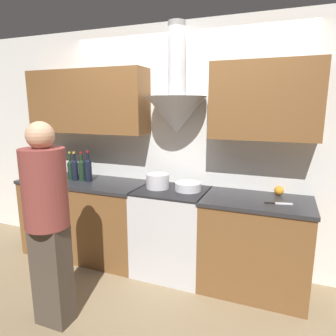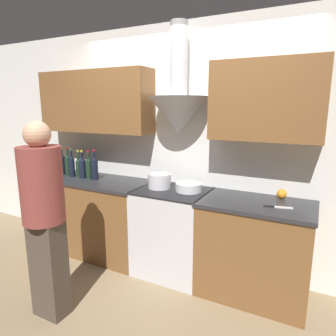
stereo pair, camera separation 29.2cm
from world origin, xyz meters
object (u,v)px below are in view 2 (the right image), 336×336
Objects in this scene: person_foreground_left at (44,213)px; wine_bottle_7 at (89,167)px; wine_bottle_2 at (62,163)px; stock_pot at (159,181)px; mixing_bowl at (189,187)px; wine_bottle_3 at (68,164)px; wine_bottle_8 at (95,167)px; wine_bottle_0 at (50,163)px; wine_bottle_1 at (55,164)px; orange_fruit at (282,194)px; wine_bottle_5 at (79,167)px; wine_bottle_6 at (82,167)px; wine_bottle_4 at (72,165)px; stove_range at (172,231)px.

wine_bottle_7 is at bearing 114.10° from person_foreground_left.
wine_bottle_2 reaches higher than stock_pot.
wine_bottle_3 is at bearing -178.48° from mixing_bowl.
wine_bottle_7 is 0.09m from wine_bottle_8.
wine_bottle_1 is at bearing -5.74° from wine_bottle_0.
wine_bottle_8 is (0.09, -0.00, 0.01)m from wine_bottle_7.
wine_bottle_8 is at bearing -173.74° from orange_fruit.
wine_bottle_7 is 1.25× the size of mixing_bowl.
person_foreground_left is (0.65, -1.08, -0.12)m from wine_bottle_5.
orange_fruit is at bearing 4.86° from wine_bottle_1.
orange_fruit is (2.21, 0.23, -0.09)m from wine_bottle_6.
wine_bottle_0 is 0.10m from wine_bottle_1.
wine_bottle_3 reaches higher than wine_bottle_1.
mixing_bowl is 3.03× the size of orange_fruit.
wine_bottle_4 is 2.39m from orange_fruit.
wine_bottle_2 is at bearing 172.06° from wine_bottle_4.
person_foreground_left is (-0.62, -1.08, 0.45)m from stove_range.
stock_pot is at bearing -174.92° from mixing_bowl.
wine_bottle_7 is 0.20× the size of person_foreground_left.
wine_bottle_2 is at bearing -178.53° from mixing_bowl.
person_foreground_left reaches higher than wine_bottle_2.
stove_range is 1.56m from wine_bottle_3.
orange_fruit is at bearing 11.65° from stove_range.
stock_pot is at bearing 0.62° from wine_bottle_2.
wine_bottle_2 is 0.53m from wine_bottle_8.
wine_bottle_2 is at bearing -175.33° from orange_fruit.
stove_range is 1.83m from wine_bottle_0.
wine_bottle_5 reaches higher than wine_bottle_1.
wine_bottle_2 reaches higher than wine_bottle_7.
wine_bottle_5 is 0.08m from wine_bottle_6.
mixing_bowl is (1.60, 0.04, -0.10)m from wine_bottle_3.
person_foreground_left is at bearing -52.67° from wine_bottle_3.
wine_bottle_1 is 0.90× the size of wine_bottle_3.
wine_bottle_1 is 0.94× the size of wine_bottle_6.
wine_bottle_3 is 2.48m from orange_fruit.
wine_bottle_4 is at bearing -177.80° from wine_bottle_8.
stock_pot is 0.33m from mixing_bowl.
stove_range is at bearing -168.35° from orange_fruit.
wine_bottle_0 is 0.93× the size of wine_bottle_8.
wine_bottle_1 is 0.88× the size of wine_bottle_8.
wine_bottle_4 is at bearing -7.94° from wine_bottle_2.
wine_bottle_0 reaches higher than stock_pot.
mixing_bowl is (1.70, 0.04, -0.10)m from wine_bottle_2.
orange_fruit is (2.47, 0.21, -0.10)m from wine_bottle_3.
stove_range is 3.38× the size of mixing_bowl.
wine_bottle_1 is at bearing -174.78° from wine_bottle_3.
wine_bottle_4 reaches higher than wine_bottle_5.
wine_bottle_2 is 1.40× the size of stock_pot.
wine_bottle_5 is 0.98× the size of wine_bottle_6.
wine_bottle_7 is at bearing -2.90° from wine_bottle_5.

